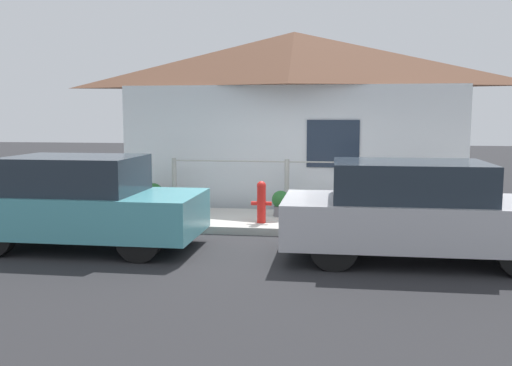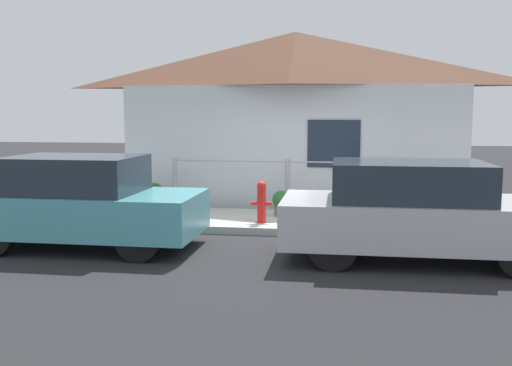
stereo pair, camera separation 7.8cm
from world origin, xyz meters
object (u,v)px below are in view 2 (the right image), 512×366
(fire_hydrant, at_px, (262,201))
(potted_plant_by_fence, at_px, (154,195))
(car_left, at_px, (82,202))
(car_right, at_px, (416,211))
(potted_plant_near_hydrant, at_px, (281,203))

(fire_hydrant, bearing_deg, potted_plant_by_fence, 154.60)
(car_left, xyz_separation_m, fire_hydrant, (2.62, 1.82, -0.19))
(car_right, bearing_deg, fire_hydrant, 143.83)
(fire_hydrant, relative_size, potted_plant_near_hydrant, 1.53)
(potted_plant_by_fence, bearing_deg, car_left, -92.91)
(fire_hydrant, height_order, potted_plant_by_fence, fire_hydrant)
(potted_plant_near_hydrant, relative_size, potted_plant_by_fence, 0.92)
(potted_plant_by_fence, bearing_deg, car_right, -30.86)
(car_right, relative_size, fire_hydrant, 5.14)
(car_left, height_order, fire_hydrant, car_left)
(potted_plant_near_hydrant, bearing_deg, car_right, -48.38)
(car_left, xyz_separation_m, potted_plant_by_fence, (0.15, 2.99, -0.30))
(potted_plant_near_hydrant, bearing_deg, fire_hydrant, -111.36)
(car_left, bearing_deg, car_right, -0.18)
(fire_hydrant, bearing_deg, potted_plant_near_hydrant, 68.64)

